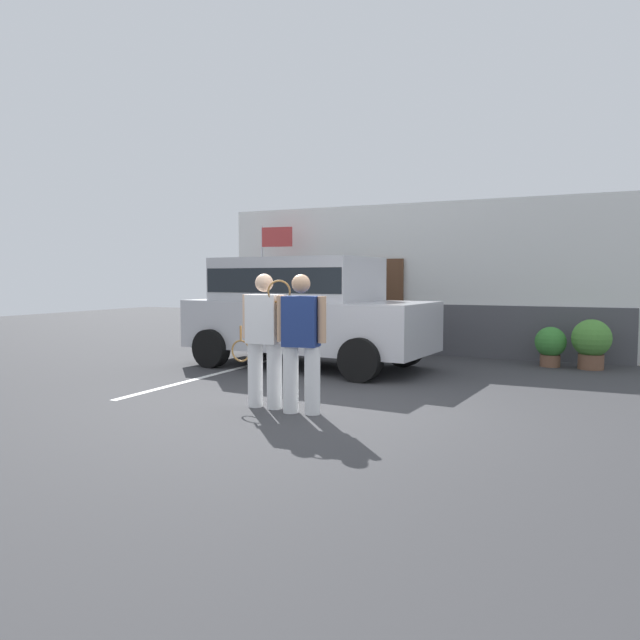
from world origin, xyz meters
TOP-DOWN VIEW (x-y plane):
  - ground_plane at (0.00, 0.00)m, footprint 40.00×40.00m
  - parking_stripe_0 at (-2.68, 1.50)m, footprint 0.12×4.40m
  - house_frontage at (-0.01, 6.08)m, footprint 9.69×0.40m
  - parked_suv at (-1.68, 3.18)m, footprint 4.76×2.50m
  - tennis_player_man at (-0.58, -0.20)m, footprint 0.90×0.27m
  - tennis_player_woman at (-0.00, -0.29)m, footprint 0.77×0.31m
  - potted_plant_by_porch at (2.57, 5.13)m, footprint 0.57×0.57m
  - potted_plant_secondary at (3.27, 5.10)m, footprint 0.70×0.70m
  - flag_pole at (-3.62, 5.33)m, footprint 0.80×0.11m

SIDE VIEW (x-z plane):
  - ground_plane at x=0.00m, z-range 0.00..0.00m
  - parking_stripe_0 at x=-2.68m, z-range 0.00..0.01m
  - potted_plant_by_porch at x=2.57m, z-range 0.04..0.80m
  - potted_plant_secondary at x=3.27m, z-range 0.05..0.97m
  - tennis_player_man at x=-0.58m, z-range 0.03..1.76m
  - tennis_player_woman at x=0.00m, z-range 0.04..1.76m
  - parked_suv at x=-1.68m, z-range 0.12..2.17m
  - house_frontage at x=-0.01m, z-range -0.10..3.22m
  - flag_pole at x=-3.62m, z-range 0.57..3.46m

